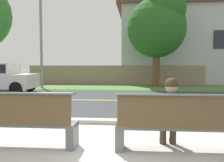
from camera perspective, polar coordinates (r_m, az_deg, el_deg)
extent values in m
plane|color=#665B4C|center=(12.08, 1.94, -3.35)|extent=(140.00, 140.00, 0.00)
cube|color=#B7B2A8|center=(4.66, -3.58, -14.70)|extent=(44.00, 3.60, 0.01)
cube|color=#ADA89E|center=(6.52, -0.93, -8.92)|extent=(44.00, 0.30, 0.11)
cube|color=#383A3D|center=(10.60, 1.48, -4.32)|extent=(52.00, 8.00, 0.01)
cube|color=#E0CC4C|center=(10.60, 1.48, -4.29)|extent=(48.00, 0.14, 0.01)
cube|color=#478438|center=(16.24, 2.79, -1.53)|extent=(48.00, 2.80, 0.02)
cube|color=slate|center=(4.70, -8.70, -11.82)|extent=(0.14, 0.40, 0.45)
cube|color=slate|center=(4.96, -19.53, -8.78)|extent=(2.03, 0.44, 0.05)
cube|color=brown|center=(4.73, -20.60, -5.88)|extent=(1.95, 0.12, 0.52)
cylinder|color=slate|center=(4.68, -20.73, -2.52)|extent=(2.03, 0.04, 0.04)
cube|color=slate|center=(4.57, 1.73, -12.20)|extent=(0.14, 0.40, 0.45)
cube|color=slate|center=(4.57, 13.85, -9.74)|extent=(2.03, 0.44, 0.05)
cube|color=brown|center=(4.32, 14.30, -6.65)|extent=(1.95, 0.12, 0.52)
cylinder|color=slate|center=(4.27, 14.38, -2.98)|extent=(2.03, 0.04, 0.04)
cylinder|color=#47382D|center=(4.71, 11.44, -8.24)|extent=(0.15, 0.42, 0.15)
cylinder|color=#47382D|center=(4.73, 13.63, -8.21)|extent=(0.15, 0.42, 0.15)
cylinder|color=#47382D|center=(4.96, 11.15, -11.12)|extent=(0.12, 0.12, 0.43)
cube|color=black|center=(5.09, 11.03, -12.85)|extent=(0.09, 0.24, 0.07)
cylinder|color=#47382D|center=(4.98, 13.25, -11.08)|extent=(0.12, 0.12, 0.43)
cube|color=black|center=(5.11, 13.09, -12.81)|extent=(0.09, 0.24, 0.07)
cube|color=#33599E|center=(4.50, 12.88, -6.22)|extent=(0.34, 0.20, 0.52)
cylinder|color=#33599E|center=(4.49, 10.12, -5.94)|extent=(0.09, 0.09, 0.46)
cylinder|color=#33599E|center=(4.55, 15.55, -5.90)|extent=(0.09, 0.09, 0.46)
sphere|color=tan|center=(4.46, 12.94, -1.26)|extent=(0.21, 0.21, 0.21)
sphere|color=#382819|center=(4.45, 12.94, -0.74)|extent=(0.22, 0.22, 0.22)
cylinder|color=black|center=(13.40, -20.36, -1.51)|extent=(0.64, 0.18, 0.64)
cylinder|color=black|center=(14.93, -17.58, -0.95)|extent=(0.64, 0.18, 0.64)
cylinder|color=gray|center=(16.94, -15.35, 10.39)|extent=(0.16, 0.16, 6.99)
cylinder|color=brown|center=(17.31, 9.67, 2.72)|extent=(0.46, 0.46, 2.41)
sphere|color=#23561E|center=(17.47, 9.77, 11.44)|extent=(3.86, 3.86, 3.86)
sphere|color=#23561E|center=(17.43, 11.53, 15.30)|extent=(2.70, 2.70, 2.70)
cube|color=gray|center=(19.28, 0.66, 1.36)|extent=(13.00, 0.36, 1.40)
cube|color=#B7BCC1|center=(22.79, 15.09, 7.26)|extent=(9.82, 6.40, 5.91)
cube|color=brown|center=(23.23, 15.23, 15.30)|extent=(10.61, 6.91, 0.60)
cube|color=#232833|center=(19.33, 10.22, 8.88)|extent=(1.10, 0.06, 1.30)
cube|color=#232833|center=(20.19, 22.95, 8.42)|extent=(1.10, 0.06, 1.30)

